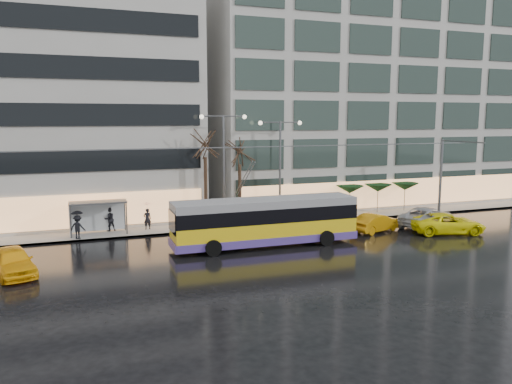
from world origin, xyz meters
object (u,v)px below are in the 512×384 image
trolleybus (265,223)px  street_lamp_near (224,154)px  bus_shelter (93,210)px  taxi_a (13,261)px

trolleybus → street_lamp_near: (-0.82, 7.43, 4.35)m
trolleybus → bus_shelter: trolleybus is taller
trolleybus → taxi_a: bearing=-175.2°
trolleybus → bus_shelter: size_ratio=3.12×
trolleybus → taxi_a: trolleybus is taller
trolleybus → street_lamp_near: street_lamp_near is taller
street_lamp_near → taxi_a: 18.18m
bus_shelter → taxi_a: 9.91m
street_lamp_near → taxi_a: size_ratio=1.89×
bus_shelter → street_lamp_near: 11.14m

